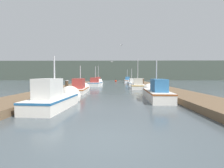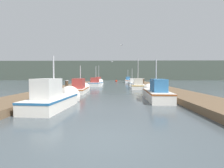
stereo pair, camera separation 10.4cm
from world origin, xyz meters
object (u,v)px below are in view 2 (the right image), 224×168
object	(u,v)px
fishing_boat_1	(155,92)
mooring_piling_2	(82,85)
fishing_boat_6	(99,81)
seagull_lead	(121,45)
fishing_boat_3	(138,85)
fishing_boat_7	(128,81)
fishing_boat_0	(55,99)
channel_buoy	(116,81)
fishing_boat_2	(81,88)
mooring_piling_1	(67,87)
mooring_piling_3	(91,82)
fishing_boat_4	(96,83)
mooring_piling_0	(143,83)
seagull_1	(112,62)
fishing_boat_5	(132,83)

from	to	relation	value
fishing_boat_1	mooring_piling_2	world-z (taller)	fishing_boat_1
fishing_boat_6	seagull_lead	distance (m)	17.54
fishing_boat_3	fishing_boat_7	world-z (taller)	fishing_boat_3
fishing_boat_0	seagull_lead	world-z (taller)	seagull_lead
channel_buoy	seagull_lead	size ratio (longest dim) A/B	2.10
fishing_boat_2	mooring_piling_1	world-z (taller)	fishing_boat_2
fishing_boat_2	fishing_boat_7	world-z (taller)	fishing_boat_7
fishing_boat_0	seagull_lead	bearing A→B (deg)	77.14
mooring_piling_1	mooring_piling_3	bearing A→B (deg)	89.37
mooring_piling_1	seagull_lead	distance (m)	9.93
fishing_boat_4	mooring_piling_3	distance (m)	2.92
mooring_piling_0	mooring_piling_3	size ratio (longest dim) A/B	1.34
fishing_boat_1	fishing_boat_2	size ratio (longest dim) A/B	1.06
seagull_1	fishing_boat_5	bearing A→B (deg)	-29.99
mooring_piling_3	fishing_boat_5	bearing A→B (deg)	17.28
fishing_boat_5	mooring_piling_0	size ratio (longest dim) A/B	3.49
channel_buoy	seagull_1	world-z (taller)	seagull_1
fishing_boat_7	mooring_piling_2	distance (m)	21.07
fishing_boat_6	mooring_piling_3	bearing A→B (deg)	-93.85
fishing_boat_5	mooring_piling_3	world-z (taller)	fishing_boat_5
fishing_boat_1	fishing_boat_6	world-z (taller)	fishing_boat_6
fishing_boat_3	fishing_boat_5	distance (m)	10.23
mooring_piling_3	fishing_boat_1	bearing A→B (deg)	-67.26
fishing_boat_0	fishing_boat_7	distance (m)	33.83
seagull_1	fishing_boat_3	bearing A→B (deg)	-127.16
fishing_boat_3	fishing_boat_7	xyz separation A→B (m)	(-0.10, 19.02, 0.03)
fishing_boat_5	mooring_piling_3	distance (m)	8.09
fishing_boat_6	channel_buoy	bearing A→B (deg)	70.21
fishing_boat_2	mooring_piling_0	bearing A→B (deg)	41.21
fishing_boat_6	seagull_1	size ratio (longest dim) A/B	10.74
fishing_boat_7	channel_buoy	size ratio (longest dim) A/B	5.69
mooring_piling_2	seagull_lead	distance (m)	7.50
fishing_boat_2	fishing_boat_0	bearing A→B (deg)	-89.98
fishing_boat_4	fishing_boat_0	bearing A→B (deg)	-85.36
fishing_boat_2	fishing_boat_7	size ratio (longest dim) A/B	0.96
fishing_boat_4	fishing_boat_2	bearing A→B (deg)	-87.42
mooring_piling_2	fishing_boat_7	bearing A→B (deg)	68.97
fishing_boat_3	fishing_boat_4	xyz separation A→B (m)	(-6.32, 5.21, 0.01)
fishing_boat_3	mooring_piling_1	bearing A→B (deg)	-132.49
fishing_boat_7	fishing_boat_0	bearing A→B (deg)	-99.03
fishing_boat_0	fishing_boat_7	bearing A→B (deg)	83.52
fishing_boat_2	seagull_lead	xyz separation A→B (m)	(4.49, 4.72, 5.32)
fishing_boat_3	channel_buoy	distance (m)	25.51
fishing_boat_2	fishing_boat_6	distance (m)	20.80
fishing_boat_6	mooring_piling_3	size ratio (longest dim) A/B	5.80
fishing_boat_2	seagull_lead	distance (m)	8.41
fishing_boat_7	mooring_piling_2	bearing A→B (deg)	-109.20
mooring_piling_1	mooring_piling_2	xyz separation A→B (m)	(0.11, 6.64, -0.14)
fishing_boat_5	fishing_boat_7	size ratio (longest dim) A/B	0.78
fishing_boat_3	mooring_piling_0	bearing A→B (deg)	65.38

